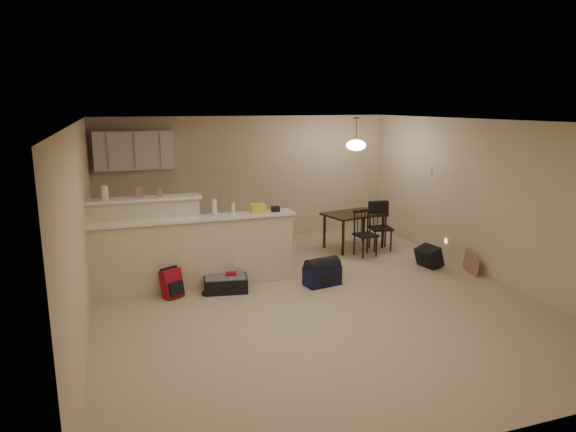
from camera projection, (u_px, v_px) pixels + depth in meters
name	position (u px, v px, depth m)	size (l,w,h in m)	color
room	(311.00, 212.00, 7.19)	(7.00, 7.02, 2.50)	#BDAC91
breakfast_bar	(177.00, 249.00, 7.67)	(3.08, 0.58, 1.39)	beige
upper_cabinets	(134.00, 150.00, 9.42)	(1.40, 0.34, 0.70)	white
kitchen_counter	(150.00, 227.00, 9.67)	(1.80, 0.60, 0.90)	white
thermostat	(430.00, 172.00, 9.52)	(0.02, 0.12, 0.12)	beige
jar	(105.00, 193.00, 7.31)	(0.10, 0.10, 0.20)	silver
cereal_box	(139.00, 192.00, 7.46)	(0.10, 0.07, 0.16)	#9F7152
small_box	(160.00, 193.00, 7.56)	(0.08, 0.06, 0.12)	#9F7152
bottle_a	(214.00, 207.00, 7.65)	(0.07, 0.07, 0.26)	silver
bottle_b	(233.00, 209.00, 7.75)	(0.06, 0.06, 0.18)	silver
bag_lump	(258.00, 208.00, 7.87)	(0.22, 0.18, 0.14)	#9F7152
pouch	(275.00, 209.00, 7.97)	(0.12, 0.10, 0.08)	#9F7152
dining_table	(354.00, 217.00, 9.82)	(1.24, 0.95, 0.69)	black
pendant_lamp	(356.00, 145.00, 9.53)	(0.36, 0.36, 0.62)	brown
dining_chair_near	(366.00, 234.00, 9.34)	(0.37, 0.35, 0.84)	black
dining_chair_far	(381.00, 227.00, 9.72)	(0.39, 0.37, 0.90)	black
suitcase	(226.00, 284.00, 7.63)	(0.63, 0.41, 0.21)	black
red_backpack	(172.00, 283.00, 7.37)	(0.28, 0.17, 0.41)	maroon
navy_duffel	(322.00, 276.00, 7.87)	(0.54, 0.30, 0.30)	#111337
black_daypack	(429.00, 257.00, 8.76)	(0.39, 0.27, 0.34)	black
cardboard_sheet	(471.00, 264.00, 8.38)	(0.45, 0.02, 0.34)	#9F7152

